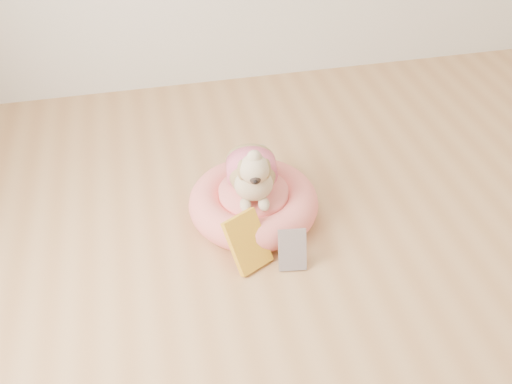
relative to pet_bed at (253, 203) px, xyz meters
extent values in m
cylinder|color=#FF636A|center=(0.00, 0.00, -0.03)|extent=(0.41, 0.41, 0.09)
torus|color=#FF636A|center=(0.00, 0.00, 0.00)|extent=(0.57, 0.57, 0.15)
cylinder|color=#FF636A|center=(0.00, 0.00, 0.04)|extent=(0.30, 0.30, 0.08)
cube|color=yellow|center=(-0.08, -0.27, 0.04)|extent=(0.20, 0.20, 0.21)
cube|color=silver|center=(0.09, -0.33, 0.01)|extent=(0.12, 0.10, 0.16)
camera|label=1|loc=(-0.40, -1.85, 1.62)|focal=40.00mm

